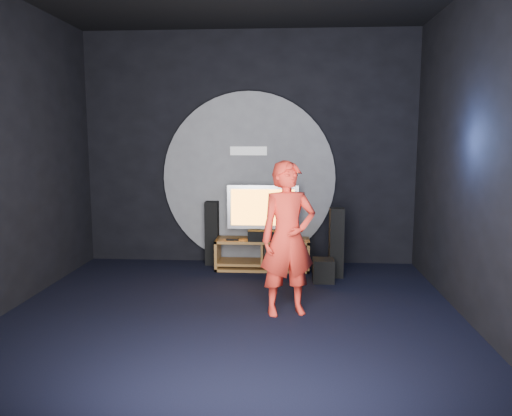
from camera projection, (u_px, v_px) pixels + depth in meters
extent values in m
plane|color=black|center=(231.00, 319.00, 5.33)|extent=(5.00, 5.00, 0.00)
cube|color=black|center=(249.00, 149.00, 7.55)|extent=(5.00, 0.04, 3.50)
cube|color=black|center=(173.00, 171.00, 2.61)|extent=(5.00, 0.04, 3.50)
cube|color=black|center=(481.00, 155.00, 4.92)|extent=(0.04, 5.00, 3.50)
cylinder|color=#515156|center=(249.00, 179.00, 7.56)|extent=(2.60, 0.08, 2.60)
cube|color=white|center=(249.00, 151.00, 7.45)|extent=(0.55, 0.03, 0.13)
cube|color=olive|center=(262.00, 240.00, 7.28)|extent=(1.36, 0.45, 0.04)
cube|color=olive|center=(262.00, 262.00, 7.33)|extent=(1.32, 0.42, 0.04)
cube|color=olive|center=(218.00, 253.00, 7.35)|extent=(0.04, 0.45, 0.45)
cube|color=olive|center=(308.00, 255.00, 7.26)|extent=(0.04, 0.45, 0.45)
cube|color=olive|center=(262.00, 251.00, 7.30)|extent=(0.03, 0.40, 0.29)
cube|color=olive|center=(262.00, 268.00, 7.34)|extent=(1.36, 0.45, 0.04)
cube|color=white|center=(288.00, 260.00, 7.29)|extent=(0.22, 0.16, 0.05)
cube|color=#B4B3BB|center=(263.00, 237.00, 7.34)|extent=(0.36, 0.22, 0.04)
cylinder|color=#B4B3BB|center=(263.00, 232.00, 7.33)|extent=(0.07, 0.07, 0.10)
cube|color=#B4B3BB|center=(263.00, 207.00, 7.28)|extent=(1.04, 0.06, 0.64)
cube|color=orange|center=(263.00, 207.00, 7.25)|extent=(0.92, 0.01, 0.53)
cube|color=black|center=(262.00, 236.00, 7.12)|extent=(0.40, 0.15, 0.15)
cube|color=black|center=(232.00, 240.00, 7.18)|extent=(0.18, 0.05, 0.02)
cube|color=black|center=(212.00, 233.00, 7.56)|extent=(0.19, 0.21, 0.96)
cube|color=black|center=(336.00, 243.00, 6.88)|extent=(0.19, 0.21, 0.96)
cube|color=black|center=(323.00, 270.00, 6.67)|extent=(0.28, 0.28, 0.31)
imported|color=red|center=(288.00, 239.00, 5.38)|extent=(0.70, 0.56, 1.68)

